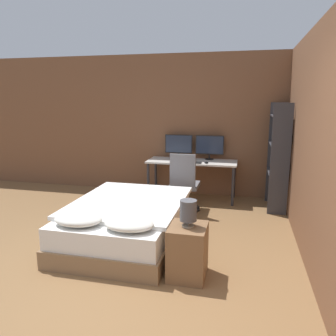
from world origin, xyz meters
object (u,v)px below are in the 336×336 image
at_px(office_chair, 184,188).
at_px(computer_mouse, 206,163).
at_px(nightstand, 188,251).
at_px(bedside_lamp, 188,211).
at_px(keyboard, 190,162).
at_px(bed, 127,222).
at_px(bookshelf, 279,152).
at_px(desk, 192,165).
at_px(monitor_right, 210,146).
at_px(monitor_left, 179,145).

bearing_deg(office_chair, computer_mouse, 59.48).
relative_size(nightstand, bedside_lamp, 2.01).
bearing_deg(bedside_lamp, computer_mouse, 92.82).
relative_size(keyboard, office_chair, 0.40).
distance_m(bed, bookshelf, 2.81).
bearing_deg(bookshelf, desk, 169.97).
bearing_deg(nightstand, monitor_right, 92.30).
xyz_separation_m(computer_mouse, office_chair, (-0.30, -0.51, -0.35)).
relative_size(bedside_lamp, computer_mouse, 4.02).
bearing_deg(office_chair, bed, -110.71).
relative_size(bedside_lamp, keyboard, 0.70).
xyz_separation_m(nightstand, monitor_left, (-0.71, 2.98, 0.71)).
distance_m(monitor_right, office_chair, 1.14).
height_order(monitor_right, computer_mouse, monitor_right).
relative_size(nightstand, bookshelf, 0.31).
bearing_deg(bedside_lamp, bookshelf, 66.58).
bearing_deg(nightstand, bed, 143.43).
relative_size(desk, office_chair, 1.66).
bearing_deg(bedside_lamp, desk, 98.56).
distance_m(computer_mouse, bookshelf, 1.24).
height_order(bedside_lamp, bookshelf, bookshelf).
xyz_separation_m(nightstand, office_chair, (-0.43, 2.05, 0.11)).
height_order(bed, nightstand, bed).
relative_size(nightstand, computer_mouse, 8.08).
xyz_separation_m(monitor_right, bookshelf, (1.20, -0.47, -0.01)).
height_order(nightstand, monitor_right, monitor_right).
xyz_separation_m(nightstand, keyboard, (-0.42, 2.56, 0.46)).
bearing_deg(bed, bookshelf, 41.74).
relative_size(desk, computer_mouse, 23.58).
bearing_deg(monitor_right, bookshelf, -21.51).
xyz_separation_m(keyboard, office_chair, (-0.01, -0.51, -0.34)).
xyz_separation_m(bed, nightstand, (0.94, -0.70, 0.01)).
xyz_separation_m(monitor_right, office_chair, (-0.31, -0.93, -0.60)).
xyz_separation_m(bed, desk, (0.52, 2.07, 0.38)).
distance_m(nightstand, monitor_right, 3.07).
relative_size(bed, bedside_lamp, 7.03).
xyz_separation_m(bed, bedside_lamp, (0.94, -0.70, 0.46)).
bearing_deg(bookshelf, monitor_left, 165.22).
bearing_deg(computer_mouse, keyboard, 180.00).
relative_size(bed, monitor_right, 3.74).
relative_size(bed, desk, 1.20).
height_order(computer_mouse, bookshelf, bookshelf).
relative_size(monitor_left, office_chair, 0.53).
bearing_deg(office_chair, bedside_lamp, -78.22).
bearing_deg(bed, computer_mouse, 66.44).
distance_m(bedside_lamp, office_chair, 2.12).
height_order(bed, computer_mouse, computer_mouse).
distance_m(bed, desk, 2.17).
bearing_deg(desk, monitor_right, 35.11).
bearing_deg(desk, nightstand, -81.44).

